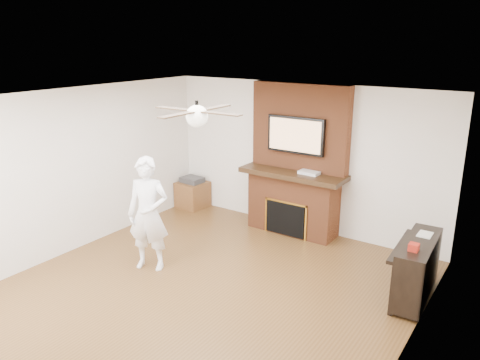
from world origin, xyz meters
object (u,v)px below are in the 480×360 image
Objects in this scene: side_table at (193,193)px; piano at (416,268)px; fireplace at (295,175)px; person at (148,214)px.

piano is (4.51, -1.04, 0.15)m from side_table.
person is (-1.07, -2.38, -0.18)m from fireplace.
side_table is 0.49× the size of piano.
fireplace is at bearing 151.54° from piano.
piano is at bearing -1.81° from person.
person is 1.34× the size of piano.
person is at bearing -162.26° from piano.
fireplace reaches higher than person.
fireplace is 4.15× the size of side_table.
fireplace is 2.61m from person.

